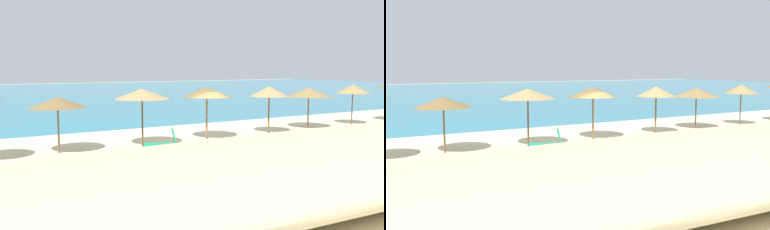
# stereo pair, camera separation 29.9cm
# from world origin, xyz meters

# --- Properties ---
(ground_plane) EXTENTS (160.00, 160.00, 0.00)m
(ground_plane) POSITION_xyz_m (0.00, 0.00, 0.00)
(ground_plane) COLOR beige
(sea_water) EXTENTS (160.00, 71.26, 0.01)m
(sea_water) POSITION_xyz_m (0.00, 42.58, 0.00)
(sea_water) COLOR teal
(sea_water) RESTS_ON ground_plane
(dune_ridge) EXTENTS (48.48, 7.22, 1.69)m
(dune_ridge) POSITION_xyz_m (1.67, -7.65, 0.85)
(dune_ridge) COLOR beige
(dune_ridge) RESTS_ON ground_plane
(beach_umbrella_3) EXTENTS (2.42, 2.42, 2.42)m
(beach_umbrella_3) POSITION_xyz_m (-6.66, 1.91, 2.18)
(beach_umbrella_3) COLOR brown
(beach_umbrella_3) RESTS_ON ground_plane
(beach_umbrella_4) EXTENTS (2.56, 2.56, 2.69)m
(beach_umbrella_4) POSITION_xyz_m (-2.95, 1.52, 2.45)
(beach_umbrella_4) COLOR brown
(beach_umbrella_4) RESTS_ON ground_plane
(beach_umbrella_5) EXTENTS (2.49, 2.49, 2.66)m
(beach_umbrella_5) POSITION_xyz_m (0.72, 1.80, 2.40)
(beach_umbrella_5) COLOR brown
(beach_umbrella_5) RESTS_ON ground_plane
(beach_umbrella_6) EXTENTS (2.18, 2.18, 2.61)m
(beach_umbrella_6) POSITION_xyz_m (4.69, 1.67, 2.32)
(beach_umbrella_6) COLOR brown
(beach_umbrella_6) RESTS_ON ground_plane
(beach_umbrella_7) EXTENTS (2.69, 2.69, 2.44)m
(beach_umbrella_7) POSITION_xyz_m (7.99, 1.96, 2.17)
(beach_umbrella_7) COLOR brown
(beach_umbrella_7) RESTS_ON ground_plane
(beach_umbrella_8) EXTENTS (2.11, 2.11, 2.57)m
(beach_umbrella_8) POSITION_xyz_m (11.68, 1.80, 2.28)
(beach_umbrella_8) COLOR brown
(beach_umbrella_8) RESTS_ON ground_plane
(lounge_chair_1) EXTENTS (1.55, 1.09, 1.01)m
(lounge_chair_1) POSITION_xyz_m (-2.56, 0.07, 0.40)
(lounge_chair_1) COLOR #199972
(lounge_chair_1) RESTS_ON ground_plane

